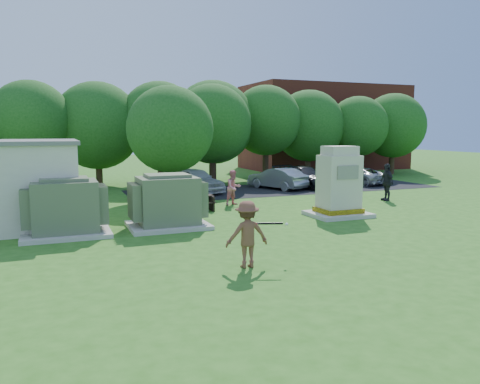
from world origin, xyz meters
name	(u,v)px	position (x,y,z in m)	size (l,w,h in m)	color
ground	(286,247)	(0.00, 0.00, 0.00)	(120.00, 120.00, 0.00)	#2D6619
brick_building	(323,128)	(18.00, 27.00, 4.00)	(15.00, 8.00, 8.00)	maroon
parking_strip	(286,189)	(7.00, 13.50, 0.01)	(20.00, 6.00, 0.01)	#232326
transformer_left	(65,208)	(-6.50, 4.50, 0.97)	(3.00, 2.40, 2.07)	beige
transformer_right	(168,202)	(-2.80, 4.50, 0.97)	(3.00, 2.40, 2.07)	beige
generator_cabinet	(339,186)	(4.66, 4.08, 1.34)	(2.51, 2.05, 3.06)	beige
picnic_table	(195,201)	(-0.76, 7.75, 0.45)	(1.67, 1.25, 0.71)	black
batter	(247,234)	(-2.01, -1.55, 0.92)	(1.19, 0.68, 1.84)	brown
person_at_picnic	(234,188)	(1.50, 8.63, 0.88)	(0.85, 0.67, 1.76)	#E27784
person_walking_right	(387,182)	(9.60, 7.01, 0.99)	(1.16, 0.48, 1.99)	black
car_white	(195,180)	(0.99, 13.85, 0.76)	(1.79, 4.44, 1.51)	silver
car_silver_a	(277,178)	(6.43, 13.68, 0.68)	(1.44, 4.13, 1.36)	#A3A3A7
car_dark	(304,177)	(8.41, 13.70, 0.69)	(1.94, 4.77, 1.38)	black
car_silver_b	(357,176)	(12.75, 13.97, 0.58)	(1.93, 4.19, 1.17)	#A9A9AD
batting_equipment	(268,224)	(-1.42, -1.63, 1.18)	(1.36, 0.60, 0.23)	black
tree_row	(186,124)	(1.75, 18.50, 4.15)	(41.30, 13.30, 7.30)	#47301E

